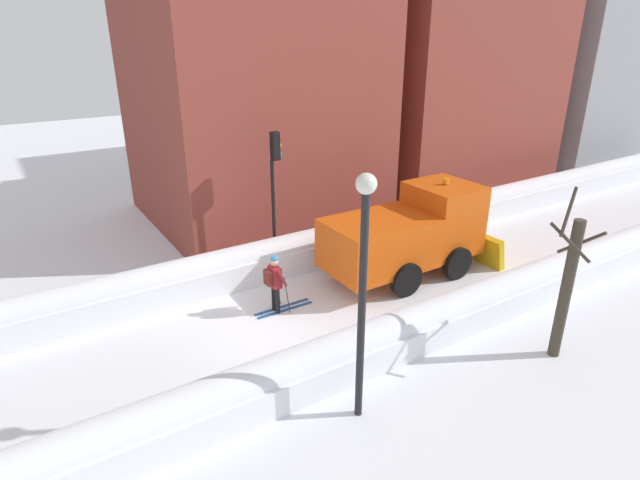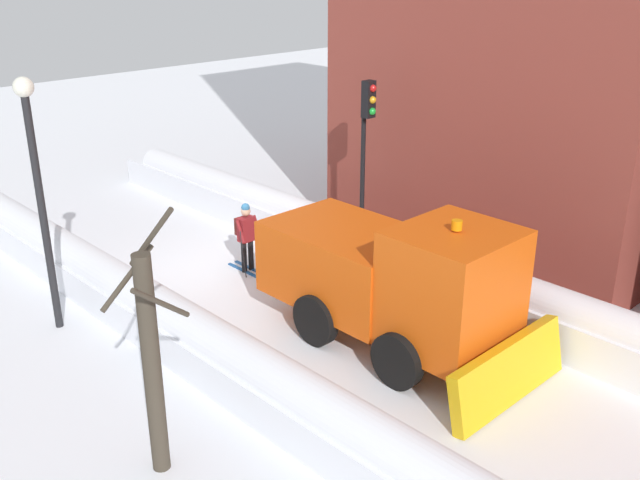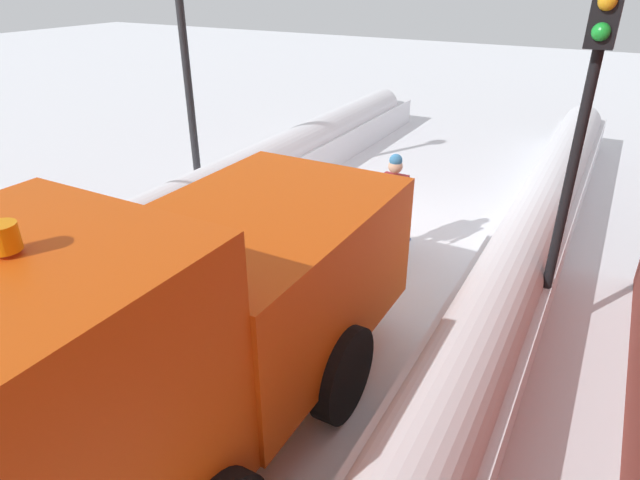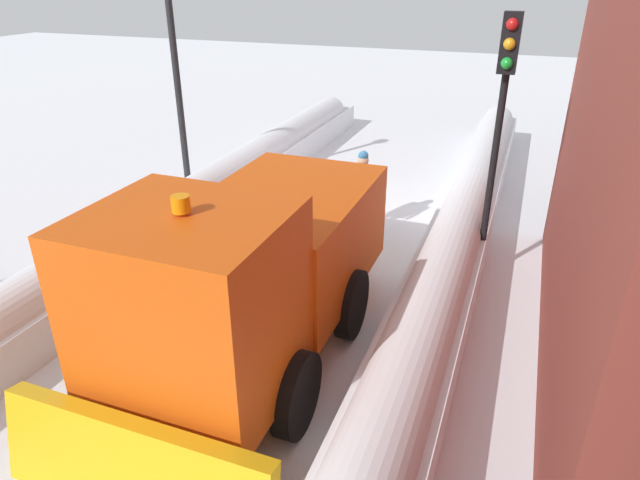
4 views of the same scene
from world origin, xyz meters
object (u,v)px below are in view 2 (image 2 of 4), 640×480
object	(u,v)px
traffic_light_pole	(366,138)
bare_tree_near	(152,360)
plow_truck	(395,279)
street_lamp	(37,177)
skier	(246,234)

from	to	relation	value
traffic_light_pole	bare_tree_near	world-z (taller)	traffic_light_pole
plow_truck	traffic_light_pole	xyz separation A→B (m)	(-2.84, -3.48, 1.79)
traffic_light_pole	street_lamp	size ratio (longest dim) A/B	0.87
street_lamp	plow_truck	bearing A→B (deg)	130.17
bare_tree_near	skier	bearing A→B (deg)	-138.77
plow_truck	skier	xyz separation A→B (m)	(-0.14, -4.99, -0.48)
plow_truck	skier	bearing A→B (deg)	-91.66
traffic_light_pole	plow_truck	bearing A→B (deg)	50.74
plow_truck	bare_tree_near	bearing A→B (deg)	0.02
traffic_light_pole	street_lamp	bearing A→B (deg)	-15.17
bare_tree_near	plow_truck	bearing A→B (deg)	-179.98
street_lamp	bare_tree_near	size ratio (longest dim) A/B	1.24
skier	bare_tree_near	xyz separation A→B (m)	(5.70, 4.99, 0.95)
plow_truck	traffic_light_pole	size ratio (longest dim) A/B	1.28
plow_truck	skier	distance (m)	5.02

